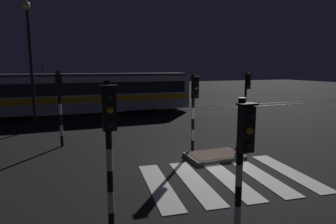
{
  "coord_description": "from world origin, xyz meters",
  "views": [
    {
      "loc": [
        -5.27,
        -9.55,
        3.75
      ],
      "look_at": [
        0.16,
        4.55,
        1.4
      ],
      "focal_mm": 30.98,
      "sensor_mm": 36.0,
      "label": 1
    }
  ],
  "objects_px": {
    "tram": "(81,93)",
    "traffic_light_kerb_mid_left": "(243,152)",
    "traffic_light_corner_near_left": "(109,136)",
    "traffic_light_median_centre": "(194,101)",
    "traffic_light_corner_far_right": "(247,91)",
    "traffic_light_corner_far_left": "(59,97)",
    "bollard_island_edge": "(239,138)",
    "street_lamp_trackside_left": "(30,52)"
  },
  "relations": [
    {
      "from": "traffic_light_median_centre",
      "to": "street_lamp_trackside_left",
      "type": "xyz_separation_m",
      "value": [
        -6.9,
        7.31,
        2.33
      ]
    },
    {
      "from": "traffic_light_kerb_mid_left",
      "to": "street_lamp_trackside_left",
      "type": "relative_size",
      "value": 0.43
    },
    {
      "from": "traffic_light_corner_far_left",
      "to": "traffic_light_corner_far_right",
      "type": "height_order",
      "value": "traffic_light_corner_far_left"
    },
    {
      "from": "traffic_light_corner_near_left",
      "to": "tram",
      "type": "xyz_separation_m",
      "value": [
        0.75,
        17.31,
        -0.54
      ]
    },
    {
      "from": "traffic_light_median_centre",
      "to": "tram",
      "type": "distance_m",
      "value": 12.69
    },
    {
      "from": "bollard_island_edge",
      "to": "street_lamp_trackside_left",
      "type": "bearing_deg",
      "value": 138.43
    },
    {
      "from": "traffic_light_median_centre",
      "to": "traffic_light_kerb_mid_left",
      "type": "bearing_deg",
      "value": -108.3
    },
    {
      "from": "traffic_light_corner_near_left",
      "to": "traffic_light_corner_far_left",
      "type": "bearing_deg",
      "value": 96.28
    },
    {
      "from": "traffic_light_kerb_mid_left",
      "to": "traffic_light_corner_far_left",
      "type": "distance_m",
      "value": 10.17
    },
    {
      "from": "traffic_light_median_centre",
      "to": "traffic_light_kerb_mid_left",
      "type": "relative_size",
      "value": 1.09
    },
    {
      "from": "traffic_light_kerb_mid_left",
      "to": "tram",
      "type": "height_order",
      "value": "tram"
    },
    {
      "from": "tram",
      "to": "traffic_light_kerb_mid_left",
      "type": "bearing_deg",
      "value": -85.06
    },
    {
      "from": "traffic_light_median_centre",
      "to": "traffic_light_corner_near_left",
      "type": "bearing_deg",
      "value": -131.27
    },
    {
      "from": "traffic_light_corner_far_left",
      "to": "street_lamp_trackside_left",
      "type": "xyz_separation_m",
      "value": [
        -1.41,
        4.38,
        2.24
      ]
    },
    {
      "from": "tram",
      "to": "bollard_island_edge",
      "type": "distance_m",
      "value": 14.02
    },
    {
      "from": "traffic_light_median_centre",
      "to": "traffic_light_corner_far_right",
      "type": "relative_size",
      "value": 0.99
    },
    {
      "from": "traffic_light_corner_far_left",
      "to": "tram",
      "type": "relative_size",
      "value": 0.2
    },
    {
      "from": "traffic_light_corner_near_left",
      "to": "traffic_light_median_centre",
      "type": "bearing_deg",
      "value": 48.73
    },
    {
      "from": "traffic_light_corner_near_left",
      "to": "traffic_light_kerb_mid_left",
      "type": "bearing_deg",
      "value": -31.65
    },
    {
      "from": "traffic_light_corner_far_left",
      "to": "traffic_light_corner_far_right",
      "type": "relative_size",
      "value": 1.03
    },
    {
      "from": "traffic_light_corner_near_left",
      "to": "tram",
      "type": "height_order",
      "value": "tram"
    },
    {
      "from": "traffic_light_corner_far_right",
      "to": "traffic_light_corner_near_left",
      "type": "xyz_separation_m",
      "value": [
        -9.86,
        -8.67,
        -0.0
      ]
    },
    {
      "from": "street_lamp_trackside_left",
      "to": "bollard_island_edge",
      "type": "relative_size",
      "value": 6.56
    },
    {
      "from": "traffic_light_corner_far_right",
      "to": "bollard_island_edge",
      "type": "relative_size",
      "value": 3.13
    },
    {
      "from": "traffic_light_kerb_mid_left",
      "to": "traffic_light_corner_far_left",
      "type": "xyz_separation_m",
      "value": [
        -3.28,
        9.63,
        0.29
      ]
    },
    {
      "from": "traffic_light_corner_far_left",
      "to": "tram",
      "type": "height_order",
      "value": "tram"
    },
    {
      "from": "traffic_light_kerb_mid_left",
      "to": "traffic_light_corner_far_right",
      "type": "relative_size",
      "value": 0.91
    },
    {
      "from": "traffic_light_corner_far_right",
      "to": "tram",
      "type": "bearing_deg",
      "value": 136.49
    },
    {
      "from": "traffic_light_corner_far_right",
      "to": "street_lamp_trackside_left",
      "type": "height_order",
      "value": "street_lamp_trackside_left"
    },
    {
      "from": "street_lamp_trackside_left",
      "to": "bollard_island_edge",
      "type": "distance_m",
      "value": 12.58
    },
    {
      "from": "tram",
      "to": "bollard_island_edge",
      "type": "relative_size",
      "value": 15.87
    },
    {
      "from": "street_lamp_trackside_left",
      "to": "tram",
      "type": "distance_m",
      "value": 6.35
    },
    {
      "from": "traffic_light_median_centre",
      "to": "traffic_light_corner_near_left",
      "type": "distance_m",
      "value": 6.96
    },
    {
      "from": "traffic_light_corner_far_left",
      "to": "tram",
      "type": "xyz_separation_m",
      "value": [
        1.65,
        9.15,
        -0.62
      ]
    },
    {
      "from": "traffic_light_corner_far_right",
      "to": "traffic_light_corner_near_left",
      "type": "height_order",
      "value": "traffic_light_corner_far_right"
    },
    {
      "from": "traffic_light_corner_far_left",
      "to": "traffic_light_corner_near_left",
      "type": "relative_size",
      "value": 1.04
    },
    {
      "from": "traffic_light_corner_far_left",
      "to": "bollard_island_edge",
      "type": "distance_m",
      "value": 8.49
    },
    {
      "from": "traffic_light_median_centre",
      "to": "bollard_island_edge",
      "type": "distance_m",
      "value": 2.72
    },
    {
      "from": "traffic_light_corner_far_right",
      "to": "traffic_light_corner_near_left",
      "type": "distance_m",
      "value": 13.13
    },
    {
      "from": "traffic_light_median_centre",
      "to": "tram",
      "type": "xyz_separation_m",
      "value": [
        -3.84,
        12.08,
        -0.53
      ]
    },
    {
      "from": "traffic_light_median_centre",
      "to": "traffic_light_kerb_mid_left",
      "type": "distance_m",
      "value": 7.06
    },
    {
      "from": "street_lamp_trackside_left",
      "to": "tram",
      "type": "xyz_separation_m",
      "value": [
        3.06,
        4.77,
        -2.86
      ]
    }
  ]
}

